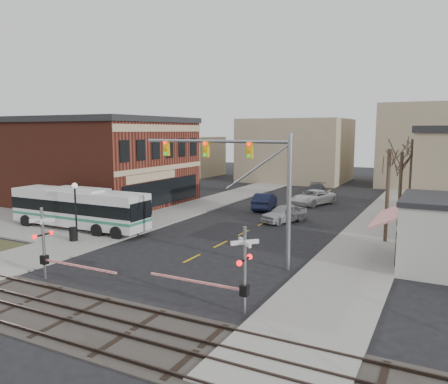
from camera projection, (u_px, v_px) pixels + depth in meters
The scene contains 22 objects.
ground at pixel (174, 267), 26.23m from camera, with size 160.00×160.00×0.00m, color black.
sidewalk_west at pixel (203, 205), 48.14m from camera, with size 5.00×60.00×0.12m, color gray.
sidewalk_east at pixel (385, 221), 39.53m from camera, with size 5.00×60.00×0.12m, color gray.
plaza_west at pixel (7, 218), 40.60m from camera, with size 20.00×10.00×0.11m, color gray.
ballast_strip at pixel (73, 317), 19.19m from camera, with size 160.00×5.00×0.06m, color #332D28.
rail_tracks at pixel (73, 315), 19.17m from camera, with size 160.00×3.91×0.14m.
brick_building at pixel (59, 159), 51.88m from camera, with size 30.40×15.40×9.60m.
tree_east_a at pixel (387, 196), 31.55m from camera, with size 0.28×0.28×6.75m.
tree_east_b at pixel (400, 189), 36.73m from camera, with size 0.28×0.28×6.30m.
tree_east_c at pixel (411, 175), 43.62m from camera, with size 0.28×0.28×7.20m.
transit_bus at pixel (79, 208), 35.96m from camera, with size 12.75×2.87×3.28m.
traffic_signal_mast at pixel (246, 171), 26.27m from camera, with size 10.05×0.30×8.00m.
rr_crossing_west at pixel (49, 245), 23.74m from camera, with size 5.60×1.36×4.00m.
rr_crossing_east at pixel (236, 270), 19.48m from camera, with size 5.60×1.36×4.00m.
street_lamp at pixel (75, 198), 33.29m from camera, with size 0.44×0.44×4.10m.
trash_bin at pixel (73, 234), 32.05m from camera, with size 0.60×0.60×1.00m, color black.
car_a at pixel (284, 213), 39.11m from camera, with size 1.88×4.67×1.59m, color #A8A8AC.
car_b at pixel (265, 201), 45.48m from camera, with size 1.80×5.18×1.71m, color #161B37.
car_c at pixel (313, 197), 48.40m from camera, with size 2.68×5.81×1.61m, color silver.
car_d at pixel (316, 191), 53.50m from camera, with size 2.30×5.67×1.64m, color #45464B.
pedestrian_near at pixel (98, 224), 34.23m from camera, with size 0.56×0.37×1.53m, color #5A4C48.
pedestrian_far at pixel (122, 211), 38.89m from camera, with size 0.91×0.71×1.87m, color #2E3A50.
Camera 1 is at (14.26, -21.17, 8.15)m, focal length 35.00 mm.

